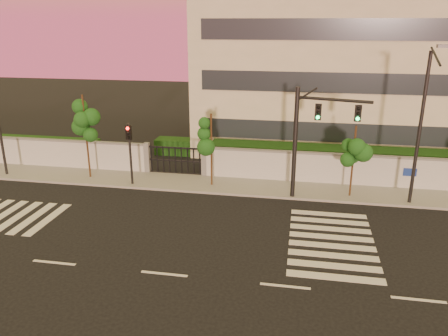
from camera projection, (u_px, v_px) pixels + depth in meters
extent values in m
plane|color=black|center=(164.00, 274.00, 18.16)|extent=(120.00, 120.00, 0.00)
cube|color=gray|center=(214.00, 185.00, 27.93)|extent=(60.00, 3.00, 0.15)
cube|color=slate|center=(147.00, 158.00, 29.85)|extent=(0.35, 0.35, 2.20)
cube|color=slate|center=(204.00, 161.00, 29.17)|extent=(0.35, 0.35, 2.20)
cube|color=#14330F|center=(355.00, 161.00, 29.87)|extent=(20.00, 2.00, 1.80)
cube|color=#14330F|center=(25.00, 146.00, 34.18)|extent=(12.00, 1.80, 1.40)
cube|color=#14330F|center=(194.00, 147.00, 34.34)|extent=(6.00, 1.50, 1.20)
cube|color=beige|center=(351.00, 74.00, 35.25)|extent=(24.00, 12.00, 12.00)
cube|color=#262D38|center=(355.00, 133.00, 30.74)|extent=(22.00, 0.08, 1.40)
cube|color=#262D38|center=(360.00, 83.00, 29.63)|extent=(22.00, 0.08, 1.40)
cube|color=#262D38|center=(365.00, 29.00, 28.52)|extent=(22.00, 0.08, 1.40)
cube|color=silver|center=(3.00, 215.00, 23.65)|extent=(0.50, 4.00, 0.02)
cube|color=silver|center=(18.00, 217.00, 23.50)|extent=(0.50, 4.00, 0.02)
cube|color=silver|center=(33.00, 218.00, 23.35)|extent=(0.50, 4.00, 0.02)
cube|color=silver|center=(48.00, 219.00, 23.19)|extent=(0.50, 4.00, 0.02)
cube|color=silver|center=(335.00, 277.00, 17.90)|extent=(4.00, 0.50, 0.02)
cube|color=silver|center=(334.00, 266.00, 18.74)|extent=(4.00, 0.50, 0.02)
cube|color=silver|center=(333.00, 255.00, 19.58)|extent=(4.00, 0.50, 0.02)
cube|color=silver|center=(332.00, 246.00, 20.42)|extent=(4.00, 0.50, 0.02)
cube|color=silver|center=(331.00, 237.00, 21.26)|extent=(4.00, 0.50, 0.02)
cube|color=silver|center=(330.00, 229.00, 22.10)|extent=(4.00, 0.50, 0.02)
cube|color=silver|center=(329.00, 221.00, 22.94)|extent=(4.00, 0.50, 0.02)
cube|color=silver|center=(328.00, 214.00, 23.78)|extent=(4.00, 0.50, 0.02)
cube|color=silver|center=(54.00, 263.00, 19.00)|extent=(2.00, 0.15, 0.01)
cube|color=silver|center=(164.00, 274.00, 18.16)|extent=(2.00, 0.15, 0.01)
cube|color=silver|center=(285.00, 286.00, 17.31)|extent=(2.00, 0.15, 0.01)
cube|color=silver|center=(418.00, 300.00, 16.46)|extent=(2.00, 0.15, 0.01)
cylinder|color=#382314|center=(87.00, 138.00, 28.29)|extent=(0.12, 0.12, 5.62)
sphere|color=#174413|center=(84.00, 112.00, 27.75)|extent=(1.12, 1.12, 1.12)
sphere|color=#174413|center=(92.00, 125.00, 28.15)|extent=(0.85, 0.85, 0.85)
sphere|color=#174413|center=(79.00, 121.00, 27.84)|extent=(0.81, 0.81, 0.81)
cylinder|color=#382314|center=(211.00, 151.00, 27.03)|extent=(0.12, 0.12, 4.72)
sphere|color=#174413|center=(211.00, 129.00, 26.58)|extent=(1.06, 1.06, 1.06)
sphere|color=#174413|center=(217.00, 140.00, 26.93)|extent=(0.81, 0.81, 0.81)
sphere|color=#174413|center=(206.00, 137.00, 26.65)|extent=(0.77, 0.77, 0.77)
cylinder|color=#382314|center=(353.00, 163.00, 25.34)|extent=(0.11, 0.11, 4.39)
sphere|color=#174413|center=(355.00, 141.00, 24.92)|extent=(1.04, 1.04, 1.04)
sphere|color=#174413|center=(359.00, 151.00, 25.25)|extent=(0.79, 0.79, 0.79)
sphere|color=#174413|center=(349.00, 149.00, 24.98)|extent=(0.75, 0.75, 0.75)
cylinder|color=black|center=(295.00, 145.00, 24.90)|extent=(0.25, 0.25, 6.58)
cylinder|color=black|center=(335.00, 100.00, 23.71)|extent=(3.94, 1.20, 0.17)
cube|color=black|center=(318.00, 112.00, 24.03)|extent=(0.37, 0.19, 0.96)
sphere|color=#0CF259|center=(318.00, 118.00, 24.02)|extent=(0.21, 0.21, 0.21)
cube|color=black|center=(358.00, 113.00, 23.67)|extent=(0.37, 0.19, 0.96)
sphere|color=#0CF259|center=(358.00, 119.00, 23.66)|extent=(0.21, 0.21, 0.21)
cylinder|color=black|center=(130.00, 155.00, 27.30)|extent=(0.14, 0.14, 4.06)
cube|color=black|center=(129.00, 132.00, 26.78)|extent=(0.32, 0.16, 0.81)
sphere|color=red|center=(128.00, 129.00, 26.60)|extent=(0.18, 0.18, 0.18)
cylinder|color=black|center=(419.00, 132.00, 23.72)|extent=(0.19, 0.19, 8.57)
cylinder|color=black|center=(436.00, 56.00, 21.53)|extent=(0.11, 2.05, 0.83)
cube|color=#3F3F44|center=(443.00, 46.00, 20.46)|extent=(0.54, 0.27, 0.16)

